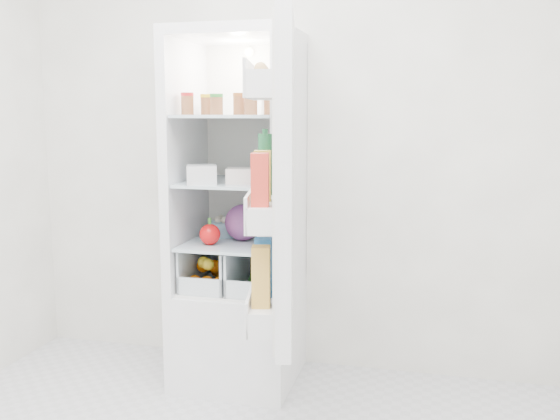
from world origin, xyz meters
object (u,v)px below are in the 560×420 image
(red_cabbage, at_px, (243,222))
(fridge_door, at_px, (278,189))
(refrigerator, at_px, (241,254))
(mushroom_bowl, at_px, (225,229))

(red_cabbage, distance_m, fridge_door, 0.73)
(red_cabbage, height_order, fridge_door, fridge_door)
(refrigerator, distance_m, mushroom_bowl, 0.17)
(refrigerator, relative_size, fridge_door, 1.38)
(refrigerator, bearing_deg, red_cabbage, -57.87)
(mushroom_bowl, bearing_deg, red_cabbage, -35.41)
(refrigerator, bearing_deg, mushroom_bowl, 153.65)
(red_cabbage, height_order, mushroom_bowl, red_cabbage)
(red_cabbage, relative_size, mushroom_bowl, 1.14)
(refrigerator, distance_m, fridge_door, 0.84)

